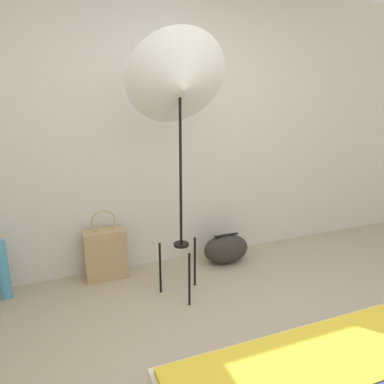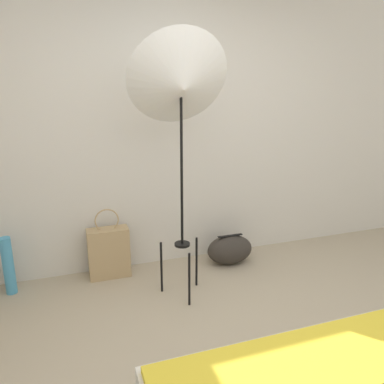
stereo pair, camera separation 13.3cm
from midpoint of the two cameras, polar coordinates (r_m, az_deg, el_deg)
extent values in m
cube|color=silver|center=(3.61, -1.63, 9.01)|extent=(8.00, 0.05, 2.60)
cube|color=gold|center=(2.13, 22.91, -22.12)|extent=(1.83, 0.44, 0.04)
cylinder|color=black|center=(3.09, 0.84, -13.20)|extent=(0.02, 0.02, 0.46)
cylinder|color=black|center=(3.28, -3.51, -11.39)|extent=(0.02, 0.02, 0.46)
cylinder|color=black|center=(3.37, 1.84, -10.60)|extent=(0.02, 0.02, 0.46)
cylinder|color=black|center=(3.14, -0.28, -7.98)|extent=(0.13, 0.13, 0.02)
cylinder|color=black|center=(2.94, -0.30, 3.55)|extent=(0.02, 0.02, 1.29)
cone|color=white|center=(2.87, -0.32, 16.18)|extent=(0.79, 0.55, 0.78)
cube|color=tan|center=(3.59, -11.50, -9.08)|extent=(0.37, 0.17, 0.47)
torus|color=tan|center=(3.47, -11.79, -4.26)|extent=(0.22, 0.01, 0.22)
ellipsoid|color=#332D28|center=(3.83, 6.78, -8.71)|extent=(0.47, 0.29, 0.29)
cube|color=black|center=(3.77, 6.85, -6.64)|extent=(0.26, 0.04, 0.01)
cylinder|color=#4CA3D1|center=(3.57, -25.24, -10.15)|extent=(0.09, 0.09, 0.51)
camera|label=1|loc=(0.07, -88.65, 0.38)|focal=35.00mm
camera|label=2|loc=(0.07, 91.35, -0.38)|focal=35.00mm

